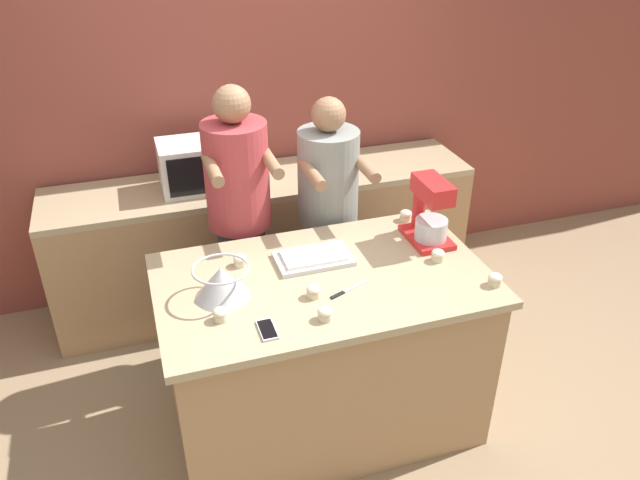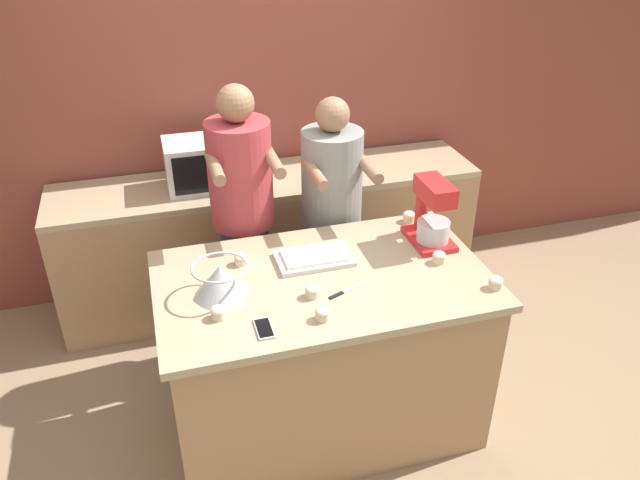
# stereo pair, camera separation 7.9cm
# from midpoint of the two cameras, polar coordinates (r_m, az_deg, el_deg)

# --- Properties ---
(ground_plane) EXTENTS (16.00, 16.00, 0.00)m
(ground_plane) POSITION_cam_midpoint_polar(r_m,az_deg,el_deg) (3.63, -0.40, -15.90)
(ground_plane) COLOR #937A5B
(back_wall) EXTENTS (10.00, 0.06, 2.70)m
(back_wall) POSITION_cam_midpoint_polar(r_m,az_deg,el_deg) (4.28, -7.24, 12.77)
(back_wall) COLOR brown
(back_wall) RESTS_ON ground_plane
(island_counter) EXTENTS (1.61, 0.96, 0.95)m
(island_counter) POSITION_cam_midpoint_polar(r_m,az_deg,el_deg) (3.31, -0.43, -10.19)
(island_counter) COLOR #A87F56
(island_counter) RESTS_ON ground_plane
(back_counter) EXTENTS (2.80, 0.60, 0.92)m
(back_counter) POSITION_cam_midpoint_polar(r_m,az_deg,el_deg) (4.32, -5.54, 0.10)
(back_counter) COLOR #A87F56
(back_counter) RESTS_ON ground_plane
(person_left) EXTENTS (0.36, 0.52, 1.72)m
(person_left) POSITION_cam_midpoint_polar(r_m,az_deg,el_deg) (3.58, -7.89, 1.20)
(person_left) COLOR #33384C
(person_left) RESTS_ON ground_plane
(person_right) EXTENTS (0.36, 0.52, 1.60)m
(person_right) POSITION_cam_midpoint_polar(r_m,az_deg,el_deg) (3.72, 0.13, 1.57)
(person_right) COLOR #33384C
(person_right) RESTS_ON ground_plane
(stand_mixer) EXTENTS (0.20, 0.30, 0.35)m
(stand_mixer) POSITION_cam_midpoint_polar(r_m,az_deg,el_deg) (3.29, 9.29, 2.35)
(stand_mixer) COLOR red
(stand_mixer) RESTS_ON island_counter
(mixing_bowl) EXTENTS (0.26, 0.26, 0.16)m
(mixing_bowl) POSITION_cam_midpoint_polar(r_m,az_deg,el_deg) (2.88, -9.76, -3.75)
(mixing_bowl) COLOR #BCBCC1
(mixing_bowl) RESTS_ON island_counter
(baking_tray) EXTENTS (0.38, 0.23, 0.04)m
(baking_tray) POSITION_cam_midpoint_polar(r_m,az_deg,el_deg) (3.14, -1.28, -1.62)
(baking_tray) COLOR silver
(baking_tray) RESTS_ON island_counter
(microwave_oven) EXTENTS (0.48, 0.33, 0.30)m
(microwave_oven) POSITION_cam_midpoint_polar(r_m,az_deg,el_deg) (4.00, -11.57, 6.76)
(microwave_oven) COLOR silver
(microwave_oven) RESTS_ON back_counter
(cell_phone) EXTENTS (0.07, 0.14, 0.01)m
(cell_phone) POSITION_cam_midpoint_polar(r_m,az_deg,el_deg) (2.70, -5.69, -8.17)
(cell_phone) COLOR silver
(cell_phone) RESTS_ON island_counter
(knife) EXTENTS (0.21, 0.10, 0.01)m
(knife) POSITION_cam_midpoint_polar(r_m,az_deg,el_deg) (2.92, 1.66, -4.67)
(knife) COLOR #BCBCC1
(knife) RESTS_ON island_counter
(cupcake_0) EXTENTS (0.07, 0.07, 0.06)m
(cupcake_0) POSITION_cam_midpoint_polar(r_m,az_deg,el_deg) (2.73, -0.37, -6.75)
(cupcake_0) COLOR beige
(cupcake_0) RESTS_ON island_counter
(cupcake_1) EXTENTS (0.07, 0.07, 0.06)m
(cupcake_1) POSITION_cam_midpoint_polar(r_m,az_deg,el_deg) (2.87, -1.38, -4.71)
(cupcake_1) COLOR beige
(cupcake_1) RESTS_ON island_counter
(cupcake_2) EXTENTS (0.07, 0.07, 0.06)m
(cupcake_2) POSITION_cam_midpoint_polar(r_m,az_deg,el_deg) (2.77, -9.92, -6.70)
(cupcake_2) COLOR beige
(cupcake_2) RESTS_ON island_counter
(cupcake_3) EXTENTS (0.07, 0.07, 0.06)m
(cupcake_3) POSITION_cam_midpoint_polar(r_m,az_deg,el_deg) (3.05, 15.00, -3.51)
(cupcake_3) COLOR beige
(cupcake_3) RESTS_ON island_counter
(cupcake_4) EXTENTS (0.07, 0.07, 0.06)m
(cupcake_4) POSITION_cam_midpoint_polar(r_m,az_deg,el_deg) (3.12, -8.05, -1.83)
(cupcake_4) COLOR beige
(cupcake_4) RESTS_ON island_counter
(cupcake_5) EXTENTS (0.07, 0.07, 0.06)m
(cupcake_5) POSITION_cam_midpoint_polar(r_m,az_deg,el_deg) (3.53, 7.20, 2.26)
(cupcake_5) COLOR beige
(cupcake_5) RESTS_ON island_counter
(cupcake_6) EXTENTS (0.07, 0.07, 0.06)m
(cupcake_6) POSITION_cam_midpoint_polar(r_m,az_deg,el_deg) (3.18, 10.03, -1.38)
(cupcake_6) COLOR beige
(cupcake_6) RESTS_ON island_counter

